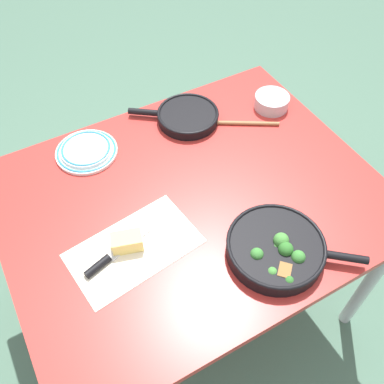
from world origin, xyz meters
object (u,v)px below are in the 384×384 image
prep_bowl_steel (272,102)px  dinner_plate_stack (86,150)px  skillet_eggs (187,116)px  grater_knife (111,256)px  cheese_block (127,242)px  skillet_broccoli (277,249)px  wooden_spoon (220,123)px

prep_bowl_steel → dinner_plate_stack: bearing=-8.9°
skillet_eggs → grater_knife: 0.65m
cheese_block → prep_bowl_steel: 0.82m
skillet_broccoli → cheese_block: skillet_broccoli is taller
skillet_eggs → dinner_plate_stack: 0.40m
grater_knife → dinner_plate_stack: dinner_plate_stack is taller
skillet_broccoli → grater_knife: bearing=-168.1°
skillet_eggs → prep_bowl_steel: size_ratio=2.30×
skillet_eggs → wooden_spoon: size_ratio=0.95×
skillet_broccoli → dinner_plate_stack: skillet_broccoli is taller
wooden_spoon → grater_knife: bearing=61.1°
skillet_eggs → wooden_spoon: bearing=177.0°
skillet_broccoli → skillet_eggs: bearing=124.6°
skillet_broccoli → prep_bowl_steel: size_ratio=2.65×
skillet_broccoli → skillet_eggs: size_ratio=1.15×
skillet_broccoli → prep_bowl_steel: (-0.38, -0.56, -0.00)m
dinner_plate_stack → grater_knife: bearing=78.6°
cheese_block → dinner_plate_stack: size_ratio=0.47×
cheese_block → dinner_plate_stack: cheese_block is taller
skillet_eggs → dinner_plate_stack: skillet_eggs is taller
cheese_block → dinner_plate_stack: bearing=-94.0°
wooden_spoon → dinner_plate_stack: bearing=19.2°
skillet_broccoli → wooden_spoon: (-0.15, -0.57, -0.02)m
skillet_eggs → dinner_plate_stack: (0.40, -0.02, -0.01)m
wooden_spoon → prep_bowl_steel: 0.23m
dinner_plate_stack → prep_bowl_steel: size_ratio=1.64×
grater_knife → skillet_broccoli: bearing=-44.4°
cheese_block → prep_bowl_steel: bearing=-157.2°
skillet_broccoli → grater_knife: 0.49m
skillet_broccoli → skillet_eggs: 0.65m
wooden_spoon → prep_bowl_steel: bearing=-152.3°
grater_knife → wooden_spoon: bearing=13.4°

